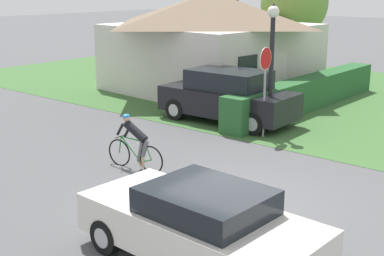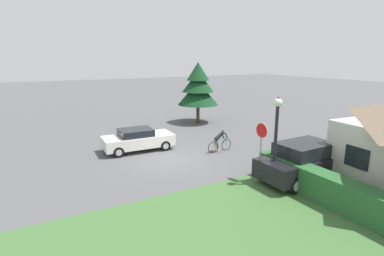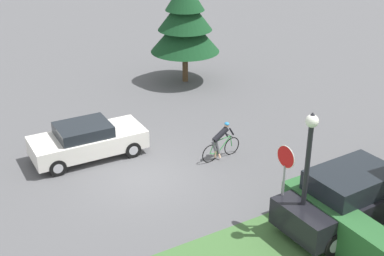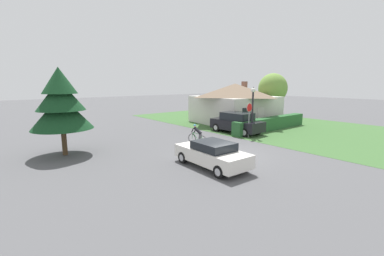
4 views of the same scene
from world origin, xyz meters
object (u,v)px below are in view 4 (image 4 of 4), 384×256
object	(u,v)px
cyclist	(197,135)
conifer_tall_near	(61,103)
sedan_left_lane	(212,154)
parked_suv_right	(237,123)
street_lamp	(253,104)
deciduous_tree_right	(273,88)
cottage_house	(235,102)
stop_sign	(249,113)

from	to	relation	value
cyclist	conifer_tall_near	distance (m)	9.19
sedan_left_lane	parked_suv_right	bearing A→B (deg)	-54.60
street_lamp	deciduous_tree_right	bearing A→B (deg)	26.52
cottage_house	street_lamp	size ratio (longest dim) A/B	2.11
cottage_house	conifer_tall_near	size ratio (longest dim) A/B	1.61
cottage_house	sedan_left_lane	world-z (taller)	cottage_house
parked_suv_right	deciduous_tree_right	bearing A→B (deg)	-72.66
cottage_house	deciduous_tree_right	world-z (taller)	deciduous_tree_right
cottage_house	conifer_tall_near	bearing A→B (deg)	-168.71
cyclist	street_lamp	size ratio (longest dim) A/B	0.44
cyclist	parked_suv_right	world-z (taller)	parked_suv_right
cottage_house	stop_sign	world-z (taller)	cottage_house
parked_suv_right	stop_sign	bearing A→B (deg)	155.30
parked_suv_right	deciduous_tree_right	world-z (taller)	deciduous_tree_right
cottage_house	sedan_left_lane	xyz separation A→B (m)	(-12.87, -9.81, -1.55)
cottage_house	sedan_left_lane	bearing A→B (deg)	-138.36
parked_suv_right	street_lamp	distance (m)	2.56
deciduous_tree_right	street_lamp	bearing A→B (deg)	-153.48
conifer_tall_near	deciduous_tree_right	size ratio (longest dim) A/B	0.96
sedan_left_lane	street_lamp	world-z (taller)	street_lamp
cyclist	street_lamp	distance (m)	5.85
sedan_left_lane	stop_sign	size ratio (longest dim) A/B	1.55
cyclist	stop_sign	bearing A→B (deg)	-106.38
parked_suv_right	cottage_house	bearing A→B (deg)	-48.31
cottage_house	stop_sign	size ratio (longest dim) A/B	3.06
cyclist	deciduous_tree_right	world-z (taller)	deciduous_tree_right
cottage_house	deciduous_tree_right	distance (m)	6.83
conifer_tall_near	deciduous_tree_right	distance (m)	25.11
parked_suv_right	street_lamp	size ratio (longest dim) A/B	1.17
cyclist	sedan_left_lane	bearing A→B (deg)	142.56
cottage_house	cyclist	bearing A→B (deg)	-147.62
parked_suv_right	deciduous_tree_right	distance (m)	12.18
cottage_house	street_lamp	xyz separation A→B (m)	(-4.69, -6.09, 0.46)
stop_sign	street_lamp	bearing A→B (deg)	-166.48
sedan_left_lane	street_lamp	distance (m)	9.20
deciduous_tree_right	parked_suv_right	bearing A→B (deg)	-160.94
cyclist	parked_suv_right	xyz separation A→B (m)	(5.61, 1.11, 0.20)
sedan_left_lane	cyclist	distance (m)	5.18
sedan_left_lane	deciduous_tree_right	size ratio (longest dim) A/B	0.78
cyclist	cottage_house	bearing A→B (deg)	-67.60
street_lamp	deciduous_tree_right	xyz separation A→B (m)	(11.35, 5.66, 1.03)
cottage_house	deciduous_tree_right	xyz separation A→B (m)	(6.66, -0.42, 1.48)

